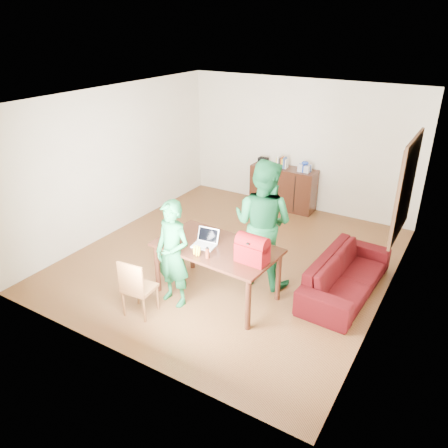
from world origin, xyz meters
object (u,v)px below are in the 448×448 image
Objects in this scene: person_far at (263,223)px; sofa at (346,275)px; table at (217,253)px; laptop at (204,244)px; person_near at (173,254)px; bottle at (207,253)px; chair at (140,298)px; red_bag at (252,251)px.

person_far reaches higher than sofa.
table reaches higher than sofa.
laptop is (-0.52, -0.81, -0.12)m from person_far.
bottle is at bearing 19.71° from person_near.
person_near is at bearing 57.14° from person_far.
chair is 2.08m from person_far.
bottle is (0.50, 0.11, 0.11)m from person_near.
chair is 1.15m from bottle.
sofa is at bearing 42.49° from bottle.
table is at bearing 24.26° from laptop.
red_bag reaches higher than laptop.
table is 1.97m from sofa.
sofa is at bearing 43.82° from person_near.
chair is 0.55× the size of person_near.
person_far reaches higher than bottle.
laptop is at bearing 52.28° from chair.
chair reaches higher than sofa.
sofa is at bearing 53.68° from red_bag.
chair is (-0.68, -0.93, -0.46)m from table.
chair is at bearing -122.53° from table.
sofa is (1.24, 0.35, -0.69)m from person_far.
bottle reaches higher than chair.
laptop is 0.81× the size of red_bag.
chair is at bearing -145.35° from red_bag.
laptop reaches higher than chair.
chair is at bearing -128.97° from laptop.
sofa is at bearing 35.64° from chair.
person_near reaches higher than sofa.
sofa is (0.97, 1.19, -0.68)m from red_bag.
red_bag is 0.21× the size of sofa.
person_near is 3.73× the size of red_bag.
laptop is 2.18m from sofa.
chair is at bearing 134.10° from sofa.
red_bag is at bearing -8.74° from laptop.
red_bag is 1.68m from sofa.
red_bag reaches higher than sofa.
red_bag is at bearing 143.61° from sofa.
laptop is at bearing -178.97° from red_bag.
person_far reaches higher than person_near.
laptop is at bearing 126.41° from sofa.
table is at bearing 48.20° from chair.
chair is 0.43× the size of sofa.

